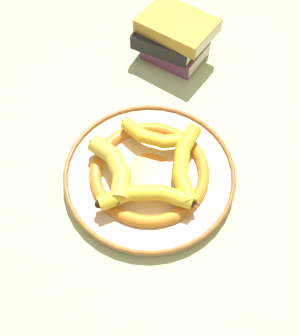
{
  "coord_description": "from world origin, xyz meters",
  "views": [
    {
      "loc": [
        0.11,
        0.44,
        0.77
      ],
      "look_at": [
        0.01,
        0.01,
        0.04
      ],
      "focal_mm": 42.0,
      "sensor_mm": 36.0,
      "label": 1
    }
  ],
  "objects": [
    {
      "name": "banana_b",
      "position": [
        -0.07,
        0.02,
        0.06
      ],
      "size": [
        0.1,
        0.21,
        0.03
      ],
      "rotation": [
        0.0,
        0.0,
        1.23
      ],
      "color": "gold",
      "rests_on": "decorative_bowl"
    },
    {
      "name": "book_stack",
      "position": [
        -0.15,
        -0.36,
        0.06
      ],
      "size": [
        0.24,
        0.24,
        0.12
      ],
      "rotation": [
        0.0,
        0.0,
        2.39
      ],
      "color": "#753D70",
      "rests_on": "ground_plane"
    },
    {
      "name": "decorative_bowl",
      "position": [
        0.01,
        0.01,
        0.02
      ],
      "size": [
        0.38,
        0.38,
        0.04
      ],
      "color": "beige",
      "rests_on": "ground_plane"
    },
    {
      "name": "banana_d",
      "position": [
        0.08,
        0.01,
        0.06
      ],
      "size": [
        0.08,
        0.18,
        0.04
      ],
      "rotation": [
        0.0,
        0.0,
        -1.38
      ],
      "color": "gold",
      "rests_on": "decorative_bowl"
    },
    {
      "name": "banana_c",
      "position": [
        0.03,
        0.08,
        0.06
      ],
      "size": [
        0.21,
        0.08,
        0.03
      ],
      "rotation": [
        0.0,
        0.0,
        -0.21
      ],
      "color": "yellow",
      "rests_on": "decorative_bowl"
    },
    {
      "name": "banana_a",
      "position": [
        -0.02,
        -0.06,
        0.05
      ],
      "size": [
        0.15,
        0.11,
        0.03
      ],
      "rotation": [
        0.0,
        0.0,
        2.6
      ],
      "color": "yellow",
      "rests_on": "decorative_bowl"
    },
    {
      "name": "ground_plane",
      "position": [
        0.0,
        0.0,
        0.0
      ],
      "size": [
        2.8,
        2.8,
        0.0
      ],
      "primitive_type": "plane",
      "color": "#B2C693"
    }
  ]
}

